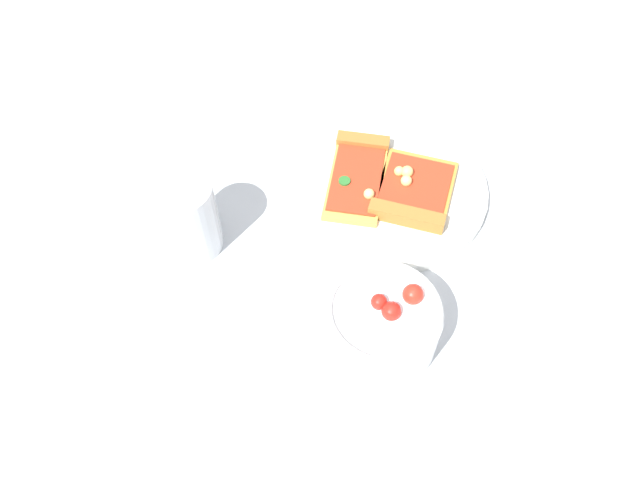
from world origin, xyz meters
name	(u,v)px	position (x,y,z in m)	size (l,w,h in m)	color
ground_plane	(362,200)	(0.00, 0.00, 0.00)	(2.40, 2.40, 0.00)	silver
plate	(388,188)	(-0.02, -0.03, 0.01)	(0.27, 0.27, 0.01)	silver
pizza_slice_near	(413,194)	(-0.05, -0.04, 0.02)	(0.14, 0.15, 0.02)	gold
pizza_slice_far	(358,172)	(0.03, -0.02, 0.02)	(0.14, 0.17, 0.02)	gold
salad_bowl	(382,323)	(-0.14, 0.15, 0.04)	(0.13, 0.13, 0.08)	white
soda_glass	(189,220)	(0.12, 0.19, 0.05)	(0.07, 0.07, 0.11)	silver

